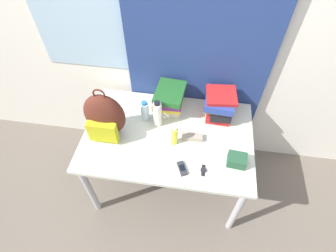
% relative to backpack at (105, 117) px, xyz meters
% --- Properties ---
extents(ground_plane, '(12.00, 12.00, 0.00)m').
position_rel_backpack_xyz_m(ground_plane, '(0.44, -0.36, -0.88)').
color(ground_plane, '#665B51').
extents(wall_back, '(6.00, 0.06, 2.50)m').
position_rel_backpack_xyz_m(wall_back, '(0.43, 0.54, 0.37)').
color(wall_back, silver).
rests_on(wall_back, ground_plane).
extents(curtain_blue, '(1.06, 0.04, 2.50)m').
position_rel_backpack_xyz_m(curtain_blue, '(0.59, 0.48, 0.37)').
color(curtain_blue, navy).
rests_on(curtain_blue, ground_plane).
extents(desk, '(1.24, 0.82, 0.70)m').
position_rel_backpack_xyz_m(desk, '(0.44, 0.05, -0.26)').
color(desk, beige).
rests_on(desk, ground_plane).
extents(backpack, '(0.29, 0.19, 0.43)m').
position_rel_backpack_xyz_m(backpack, '(0.00, 0.00, 0.00)').
color(backpack, '#512319').
rests_on(backpack, desk).
extents(book_stack_left, '(0.24, 0.28, 0.20)m').
position_rel_backpack_xyz_m(book_stack_left, '(0.41, 0.31, -0.07)').
color(book_stack_left, silver).
rests_on(book_stack_left, desk).
extents(book_stack_center, '(0.24, 0.28, 0.21)m').
position_rel_backpack_xyz_m(book_stack_center, '(0.79, 0.30, -0.07)').
color(book_stack_center, red).
rests_on(book_stack_center, desk).
extents(water_bottle, '(0.06, 0.06, 0.19)m').
position_rel_backpack_xyz_m(water_bottle, '(0.24, 0.17, -0.09)').
color(water_bottle, silver).
rests_on(water_bottle, desk).
extents(sports_bottle, '(0.07, 0.07, 0.24)m').
position_rel_backpack_xyz_m(sports_bottle, '(0.35, 0.14, -0.07)').
color(sports_bottle, white).
rests_on(sports_bottle, desk).
extents(sunscreen_bottle, '(0.05, 0.05, 0.17)m').
position_rel_backpack_xyz_m(sunscreen_bottle, '(0.49, -0.02, -0.10)').
color(sunscreen_bottle, yellow).
rests_on(sunscreen_bottle, desk).
extents(cell_phone, '(0.09, 0.12, 0.02)m').
position_rel_backpack_xyz_m(cell_phone, '(0.57, -0.23, -0.17)').
color(cell_phone, '#2D2D33').
rests_on(cell_phone, desk).
extents(sunglasses_case, '(0.15, 0.06, 0.04)m').
position_rel_backpack_xyz_m(sunglasses_case, '(0.62, 0.04, -0.16)').
color(sunglasses_case, gray).
rests_on(sunglasses_case, desk).
extents(camera_pouch, '(0.13, 0.11, 0.07)m').
position_rel_backpack_xyz_m(camera_pouch, '(0.93, -0.13, -0.14)').
color(camera_pouch, '#234C33').
rests_on(camera_pouch, desk).
extents(wristwatch, '(0.04, 0.09, 0.01)m').
position_rel_backpack_xyz_m(wristwatch, '(0.71, -0.22, -0.17)').
color(wristwatch, black).
rests_on(wristwatch, desk).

